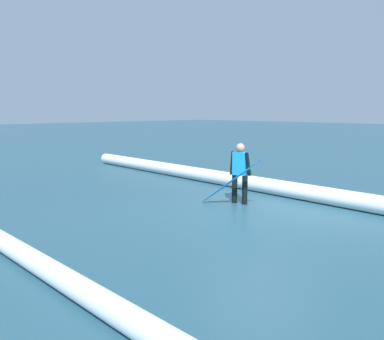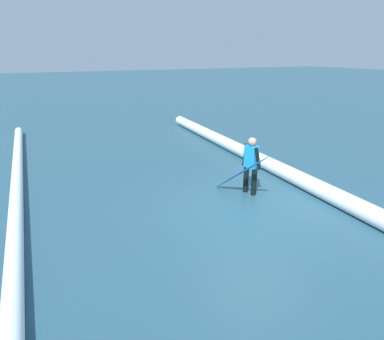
{
  "view_description": "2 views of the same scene",
  "coord_description": "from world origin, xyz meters",
  "views": [
    {
      "loc": [
        -5.43,
        7.63,
        2.32
      ],
      "look_at": [
        1.18,
        1.02,
        0.96
      ],
      "focal_mm": 38.51,
      "sensor_mm": 36.0,
      "label": 1
    },
    {
      "loc": [
        -5.97,
        4.67,
        3.54
      ],
      "look_at": [
        0.99,
        1.27,
        0.86
      ],
      "focal_mm": 31.96,
      "sensor_mm": 36.0,
      "label": 2
    }
  ],
  "objects": [
    {
      "name": "ground_plane",
      "position": [
        0.0,
        0.0,
        0.0
      ],
      "size": [
        129.49,
        129.49,
        0.0
      ],
      "primitive_type": "plane",
      "color": "#275062"
    },
    {
      "name": "surfer",
      "position": [
        0.88,
        -0.37,
        0.85
      ],
      "size": [
        0.51,
        0.3,
        1.51
      ],
      "rotation": [
        0.0,
        0.0,
        0.23
      ],
      "color": "black",
      "rests_on": "ground_plane"
    },
    {
      "name": "surfboard",
      "position": [
        0.8,
        -0.01,
        0.65
      ],
      "size": [
        1.77,
        0.6,
        1.33
      ],
      "color": "#268CE5",
      "rests_on": "ground_plane"
    },
    {
      "name": "wave_crest_midground",
      "position": [
        -0.63,
        5.22,
        0.15
      ],
      "size": [
        23.69,
        0.63,
        0.31
      ],
      "primitive_type": "cylinder",
      "rotation": [
        0.0,
        1.57,
        -0.01
      ],
      "color": "white",
      "rests_on": "ground_plane"
    }
  ]
}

